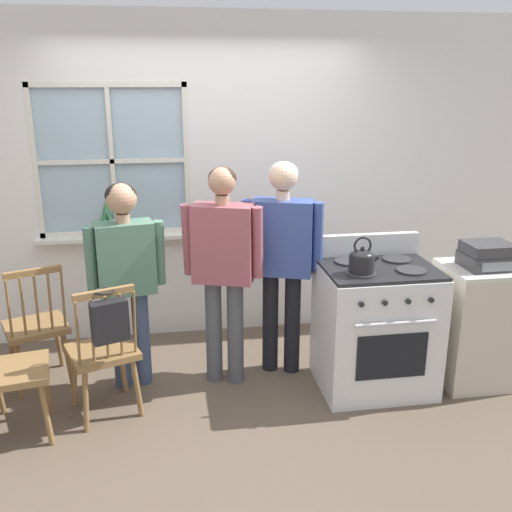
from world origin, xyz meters
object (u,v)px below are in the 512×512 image
Objects in this scene: stove at (375,326)px; potted_plant at (107,225)px; kettle at (362,260)px; handbag at (110,320)px; person_elderly_left at (126,266)px; stereo at (488,256)px; person_adult_right at (282,248)px; side_counter at (477,324)px; person_teen_center at (223,257)px; chair_center_cluster at (36,328)px; chair_by_window at (103,353)px; chair_near_wall at (11,372)px.

stove is 2.30m from potted_plant.
kettle reaches higher than handbag.
stereo is (2.52, -0.36, 0.07)m from person_elderly_left.
person_adult_right is 1.54m from side_counter.
person_teen_center is 5.24× the size of handbag.
chair_center_cluster is 1.88m from person_adult_right.
kettle is 0.73× the size of stereo.
stove is at bearing 36.41° from kettle.
handbag is (0.12, -1.38, -0.26)m from potted_plant.
stove is (0.62, -0.34, -0.52)m from person_adult_right.
side_counter is (1.40, -0.38, -0.54)m from person_adult_right.
side_counter is at bearing 90.00° from stereo.
person_elderly_left reaches higher than chair_by_window.
kettle is 0.73× the size of potted_plant.
handbag is (0.08, -0.22, 0.33)m from chair_by_window.
potted_plant is (-1.76, 1.22, 0.00)m from kettle.
potted_plant is (-1.32, 0.75, 0.04)m from person_adult_right.
chair_near_wall is 3.82× the size of kettle.
person_adult_right is 1.80× the size of side_counter.
handbag is at bearing -127.29° from person_teen_center.
person_elderly_left reaches higher than stove.
stove is 0.59m from kettle.
chair_by_window is at bearing -124.22° from person_elderly_left.
chair_near_wall is 0.65m from chair_center_cluster.
chair_by_window and chair_center_cluster have the same top height.
chair_by_window is 3.07× the size of handbag.
person_teen_center is 1.93m from side_counter.
person_adult_right reaches higher than handbag.
stereo is (2.60, 0.23, 0.22)m from handbag.
person_teen_center is 0.95m from handbag.
potted_plant is (-0.19, 0.80, 0.11)m from person_elderly_left.
potted_plant reaches higher than stereo.
chair_near_wall is at bearing -174.42° from stove.
person_elderly_left is at bearing 172.40° from side_counter.
person_elderly_left is 0.61m from handbag.
person_elderly_left is 1.39× the size of stove.
person_teen_center is 1.48× the size of stove.
person_adult_right reaches higher than person_teen_center.
chair_by_window is 2.68m from side_counter.
stereo is at bearing 5.04° from handbag.
side_counter is (2.60, 0.25, -0.32)m from handbag.
potted_plant is 3.00m from side_counter.
chair_by_window is at bearing -177.91° from stove.
person_adult_right is at bearing -82.73° from chair_near_wall.
stereo is at bearing 159.67° from chair_by_window.
kettle is at bearing -143.59° from stove.
potted_plant is at bearing 157.36° from side_counter.
kettle reaches higher than chair_near_wall.
stove reaches higher than stereo.
side_counter is (2.72, -1.13, -0.58)m from potted_plant.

